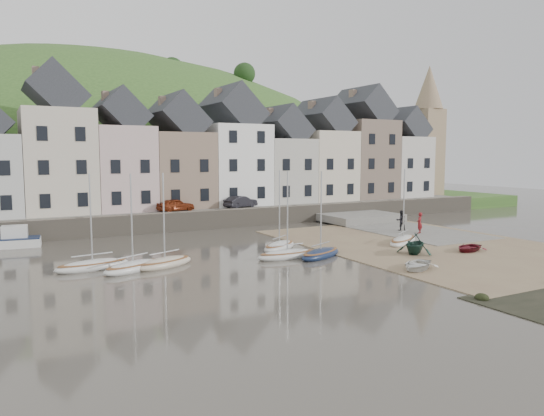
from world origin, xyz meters
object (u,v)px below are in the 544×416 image
car_left (176,205)px  person_dark (401,220)px  rowboat_white (417,265)px  car_right (241,202)px  person_red (420,223)px  rowboat_green (415,244)px  sailboat_0 (93,265)px  rowboat_red (468,247)px

car_left → person_dark: bearing=-134.9°
rowboat_white → car_right: size_ratio=0.77×
person_red → car_right: (-10.89, 15.04, 1.17)m
rowboat_green → person_dark: 11.34m
person_dark → car_left: (-17.74, 12.92, 1.17)m
rowboat_white → rowboat_green: 5.28m
sailboat_0 → rowboat_white: bearing=-29.3°
person_red → car_right: size_ratio=0.49×
person_red → person_dark: size_ratio=1.00×
person_red → car_left: (-18.02, 15.04, 1.17)m
rowboat_green → rowboat_red: bearing=43.5°
rowboat_red → car_left: size_ratio=0.74×
car_right → car_left: bearing=70.1°
person_red → car_right: bearing=-88.4°
rowboat_red → person_red: person_red is taller
sailboat_0 → rowboat_white: (17.91, -10.04, 0.11)m
rowboat_white → car_right: bearing=153.1°
rowboat_green → car_left: 24.53m
sailboat_0 → rowboat_white: 20.53m
person_red → person_dark: 2.14m
car_right → rowboat_red: bearing=179.3°
person_red → rowboat_red: bearing=36.0°
person_dark → car_left: car_left is taller
rowboat_red → person_red: size_ratio=1.47×
person_red → person_dark: (-0.28, 2.12, 0.00)m
rowboat_white → car_left: size_ratio=0.80×
car_right → rowboat_white: bearing=160.5°
person_red → car_left: bearing=-74.2°
rowboat_green → car_right: 22.31m
sailboat_0 → rowboat_red: bearing=-15.7°
person_dark → person_red: bearing=118.5°
sailboat_0 → person_dark: bearing=5.8°
rowboat_green → car_right: size_ratio=0.75×
rowboat_red → person_dark: bearing=149.7°
rowboat_red → car_right: 24.49m
rowboat_white → person_dark: (10.40, 12.92, 0.70)m
sailboat_0 → rowboat_green: 22.32m
car_right → rowboat_green: bearing=169.8°
person_dark → car_right: car_right is taller
person_red → sailboat_0: bearing=-32.8°
rowboat_white → person_dark: person_dark is taller
car_left → rowboat_red: bearing=-155.5°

